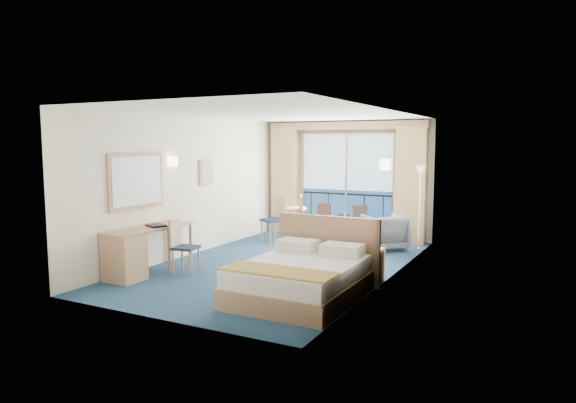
{
  "coord_description": "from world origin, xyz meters",
  "views": [
    {
      "loc": [
        4.31,
        -7.99,
        2.18
      ],
      "look_at": [
        0.04,
        0.2,
        1.13
      ],
      "focal_mm": 32.0,
      "sensor_mm": 36.0,
      "label": 1
    }
  ],
  "objects_px": {
    "desk": "(130,252)",
    "table_chair_a": "(306,215)",
    "bed": "(302,277)",
    "floor_lamp": "(420,186)",
    "desk_chair": "(181,243)",
    "round_table": "(290,215)",
    "table_chair_b": "(276,216)",
    "nightstand": "(369,265)",
    "armchair": "(385,232)"
  },
  "relations": [
    {
      "from": "bed",
      "to": "nightstand",
      "type": "relative_size",
      "value": 3.72
    },
    {
      "from": "desk_chair",
      "to": "table_chair_a",
      "type": "height_order",
      "value": "table_chair_a"
    },
    {
      "from": "bed",
      "to": "table_chair_a",
      "type": "relative_size",
      "value": 1.99
    },
    {
      "from": "bed",
      "to": "desk",
      "type": "height_order",
      "value": "bed"
    },
    {
      "from": "desk_chair",
      "to": "round_table",
      "type": "xyz_separation_m",
      "value": [
        0.12,
        3.77,
        0.02
      ]
    },
    {
      "from": "desk_chair",
      "to": "table_chair_a",
      "type": "bearing_deg",
      "value": -18.68
    },
    {
      "from": "bed",
      "to": "floor_lamp",
      "type": "bearing_deg",
      "value": 80.79
    },
    {
      "from": "armchair",
      "to": "floor_lamp",
      "type": "relative_size",
      "value": 0.46
    },
    {
      "from": "desk_chair",
      "to": "table_chair_b",
      "type": "height_order",
      "value": "table_chair_b"
    },
    {
      "from": "desk_chair",
      "to": "round_table",
      "type": "relative_size",
      "value": 1.17
    },
    {
      "from": "floor_lamp",
      "to": "table_chair_a",
      "type": "bearing_deg",
      "value": -178.32
    },
    {
      "from": "bed",
      "to": "table_chair_b",
      "type": "bearing_deg",
      "value": 123.87
    },
    {
      "from": "bed",
      "to": "table_chair_a",
      "type": "height_order",
      "value": "bed"
    },
    {
      "from": "floor_lamp",
      "to": "table_chair_b",
      "type": "distance_m",
      "value": 3.19
    },
    {
      "from": "floor_lamp",
      "to": "desk",
      "type": "relative_size",
      "value": 1.04
    },
    {
      "from": "desk",
      "to": "desk_chair",
      "type": "xyz_separation_m",
      "value": [
        0.48,
        0.7,
        0.08
      ]
    },
    {
      "from": "desk",
      "to": "round_table",
      "type": "distance_m",
      "value": 4.52
    },
    {
      "from": "floor_lamp",
      "to": "table_chair_b",
      "type": "bearing_deg",
      "value": -169.11
    },
    {
      "from": "desk",
      "to": "table_chair_a",
      "type": "xyz_separation_m",
      "value": [
        1.04,
        4.42,
        0.13
      ]
    },
    {
      "from": "table_chair_b",
      "to": "desk_chair",
      "type": "bearing_deg",
      "value": -62.77
    },
    {
      "from": "bed",
      "to": "floor_lamp",
      "type": "height_order",
      "value": "floor_lamp"
    },
    {
      "from": "round_table",
      "to": "table_chair_b",
      "type": "relative_size",
      "value": 0.76
    },
    {
      "from": "nightstand",
      "to": "desk",
      "type": "bearing_deg",
      "value": -155.15
    },
    {
      "from": "desk_chair",
      "to": "round_table",
      "type": "bearing_deg",
      "value": -11.85
    },
    {
      "from": "desk",
      "to": "table_chair_b",
      "type": "xyz_separation_m",
      "value": [
        0.53,
        3.91,
        0.14
      ]
    },
    {
      "from": "armchair",
      "to": "table_chair_b",
      "type": "distance_m",
      "value": 2.45
    },
    {
      "from": "desk",
      "to": "desk_chair",
      "type": "relative_size",
      "value": 1.84
    },
    {
      "from": "bed",
      "to": "armchair",
      "type": "relative_size",
      "value": 2.53
    },
    {
      "from": "armchair",
      "to": "desk_chair",
      "type": "relative_size",
      "value": 0.87
    },
    {
      "from": "floor_lamp",
      "to": "desk",
      "type": "height_order",
      "value": "floor_lamp"
    },
    {
      "from": "bed",
      "to": "armchair",
      "type": "distance_m",
      "value": 3.8
    },
    {
      "from": "desk_chair",
      "to": "nightstand",
      "type": "bearing_deg",
      "value": -83.31
    },
    {
      "from": "bed",
      "to": "desk",
      "type": "bearing_deg",
      "value": -172.98
    },
    {
      "from": "armchair",
      "to": "desk_chair",
      "type": "xyz_separation_m",
      "value": [
        -2.48,
        -3.45,
        0.15
      ]
    },
    {
      "from": "nightstand",
      "to": "round_table",
      "type": "height_order",
      "value": "round_table"
    },
    {
      "from": "desk_chair",
      "to": "table_chair_b",
      "type": "bearing_deg",
      "value": -11.11
    },
    {
      "from": "desk",
      "to": "table_chair_a",
      "type": "height_order",
      "value": "table_chair_a"
    },
    {
      "from": "floor_lamp",
      "to": "table_chair_a",
      "type": "height_order",
      "value": "floor_lamp"
    },
    {
      "from": "desk",
      "to": "table_chair_b",
      "type": "distance_m",
      "value": 3.94
    },
    {
      "from": "desk",
      "to": "table_chair_a",
      "type": "bearing_deg",
      "value": 76.8
    },
    {
      "from": "table_chair_b",
      "to": "nightstand",
      "type": "bearing_deg",
      "value": -9.69
    },
    {
      "from": "round_table",
      "to": "table_chair_b",
      "type": "distance_m",
      "value": 0.58
    },
    {
      "from": "armchair",
      "to": "floor_lamp",
      "type": "xyz_separation_m",
      "value": [
        0.62,
        0.34,
        0.95
      ]
    },
    {
      "from": "desk",
      "to": "table_chair_b",
      "type": "height_order",
      "value": "table_chair_b"
    },
    {
      "from": "table_chair_b",
      "to": "floor_lamp",
      "type": "bearing_deg",
      "value": 39.13
    },
    {
      "from": "armchair",
      "to": "round_table",
      "type": "xyz_separation_m",
      "value": [
        -2.37,
        0.32,
        0.17
      ]
    },
    {
      "from": "bed",
      "to": "floor_lamp",
      "type": "distance_m",
      "value": 4.31
    },
    {
      "from": "armchair",
      "to": "table_chair_a",
      "type": "bearing_deg",
      "value": -50.21
    },
    {
      "from": "table_chair_a",
      "to": "desk_chair",
      "type": "bearing_deg",
      "value": 139.88
    },
    {
      "from": "nightstand",
      "to": "desk_chair",
      "type": "distance_m",
      "value": 3.14
    }
  ]
}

